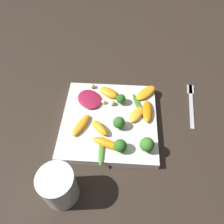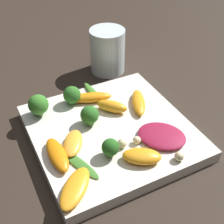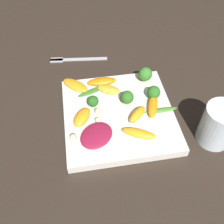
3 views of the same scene
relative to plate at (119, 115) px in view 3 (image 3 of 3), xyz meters
name	(u,v)px [view 3 (image 3 of 3)]	position (x,y,z in m)	size (l,w,h in m)	color
ground_plane	(119,118)	(0.00, 0.00, -0.01)	(2.40, 2.40, 0.00)	#2D231C
plate	(119,115)	(0.00, 0.00, 0.00)	(0.27, 0.27, 0.02)	silver
drinking_glass	(218,125)	(0.10, 0.21, 0.04)	(0.08, 0.08, 0.10)	silver
fork	(72,59)	(-0.25, -0.10, -0.01)	(0.04, 0.18, 0.01)	#B2B2B7
radicchio_leaf_0	(96,135)	(0.06, -0.06, 0.02)	(0.10, 0.11, 0.01)	maroon
orange_segment_0	(152,104)	(0.00, 0.09, 0.02)	(0.08, 0.05, 0.02)	orange
orange_segment_1	(75,85)	(-0.11, -0.10, 0.02)	(0.08, 0.08, 0.01)	orange
orange_segment_2	(139,133)	(0.08, 0.03, 0.02)	(0.05, 0.08, 0.02)	orange
orange_segment_3	(109,89)	(-0.08, -0.01, 0.02)	(0.06, 0.07, 0.01)	#FCAD33
orange_segment_4	(137,114)	(0.02, 0.04, 0.02)	(0.06, 0.06, 0.02)	orange
orange_segment_5	(102,82)	(-0.11, -0.03, 0.02)	(0.03, 0.08, 0.02)	orange
orange_segment_6	(82,117)	(0.01, -0.09, 0.02)	(0.07, 0.06, 0.02)	orange
broccoli_floret_0	(154,92)	(-0.03, 0.10, 0.03)	(0.03, 0.03, 0.04)	#84AD5B
broccoli_floret_1	(127,97)	(-0.03, 0.03, 0.03)	(0.03, 0.03, 0.04)	#7A9E51
broccoli_floret_2	(145,74)	(-0.10, 0.09, 0.03)	(0.04, 0.04, 0.04)	#84AD5B
broccoli_floret_3	(93,101)	(-0.03, -0.06, 0.03)	(0.03, 0.03, 0.03)	#7A9E51
arugula_sprig_0	(93,91)	(-0.08, -0.05, 0.01)	(0.05, 0.09, 0.00)	#3D7528
arugula_sprig_1	(161,110)	(0.01, 0.10, 0.01)	(0.02, 0.08, 0.01)	#47842D
macadamia_nut_0	(98,111)	(-0.01, -0.05, 0.02)	(0.02, 0.02, 0.02)	beige
macadamia_nut_1	(73,137)	(0.06, -0.12, 0.02)	(0.02, 0.02, 0.02)	beige
macadamia_nut_2	(98,120)	(0.02, -0.05, 0.02)	(0.01, 0.01, 0.01)	beige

